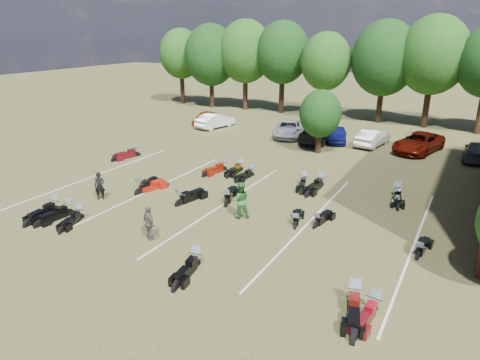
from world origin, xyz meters
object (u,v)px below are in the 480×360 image
Objects in this scene: car_0 at (205,118)px; motorcycle_3 at (196,267)px; car_4 at (337,135)px; motorcycle_0 at (69,215)px; person_black at (100,186)px; motorcycle_7 at (140,194)px; person_green at (240,200)px; motorcycle_14 at (136,156)px; person_grey at (149,223)px.

car_0 reaches higher than motorcycle_3.
car_4 reaches higher than motorcycle_0.
car_4 reaches higher than car_0.
motorcycle_7 is (1.33, 1.77, -0.81)m from person_black.
person_green is at bearing -105.10° from car_4.
motorcycle_7 reaches higher than motorcycle_0.
motorcycle_3 is at bearing 64.29° from person_green.
car_0 is 1.51× the size of motorcycle_14.
person_grey is 0.73× the size of motorcycle_0.
car_4 is 2.37× the size of person_black.
person_green is at bearing 89.99° from motorcycle_3.
person_grey is 0.73× the size of motorcycle_3.
person_black is (-7.75, -19.42, 0.16)m from car_4.
motorcycle_7 is (-6.85, 0.01, -0.98)m from person_green.
person_black is at bearing -45.29° from motorcycle_14.
motorcycle_0 is at bearing 90.75° from motorcycle_7.
car_4 is at bearing -10.34° from car_0.
car_4 is at bearing -123.19° from person_green.
car_0 is 1.63× the size of motorcycle_0.
car_4 is 1.67× the size of motorcycle_0.
motorcycle_14 is (-4.30, 7.61, -0.81)m from person_black.
car_4 reaches higher than motorcycle_7.
car_0 is at bearing 69.02° from person_black.
motorcycle_0 is 10.98m from motorcycle_14.
motorcycle_14 reaches higher than motorcycle_7.
motorcycle_3 is 9.22m from motorcycle_7.
motorcycle_7 is (-6.42, -17.65, -0.66)m from car_4.
car_0 reaches higher than motorcycle_14.
car_4 is 18.80m from motorcycle_7.
car_4 is 17.67m from person_green.
person_grey reaches higher than motorcycle_7.
car_0 is 27.83m from motorcycle_3.
person_green is 5.29m from motorcycle_3.
person_green is (14.41, -18.16, 0.34)m from car_0.
motorcycle_0 is (-8.00, -4.17, -0.98)m from person_green.
car_0 is at bearing 114.16° from motorcycle_14.
car_4 is 1.54× the size of motorcycle_14.
motorcycle_7 is at bearing 79.38° from motorcycle_0.
motorcycle_7 is at bearing -21.14° from person_grey.
person_black is at bearing -128.24° from car_4.
person_black is at bearing -80.92° from car_0.
car_0 is 12.47m from motorcycle_14.
person_black is at bearing 150.54° from motorcycle_3.
motorcycle_14 is (-12.05, -11.81, -0.66)m from car_4.
motorcycle_3 is (1.23, -22.79, -0.66)m from car_4.
person_black is at bearing -22.41° from person_green.
person_grey is (5.73, -2.42, 0.03)m from person_black.
motorcycle_14 is (-4.48, 10.02, 0.00)m from motorcycle_0.
person_black reaches higher than motorcycle_7.
car_4 is at bearing 75.67° from motorcycle_0.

